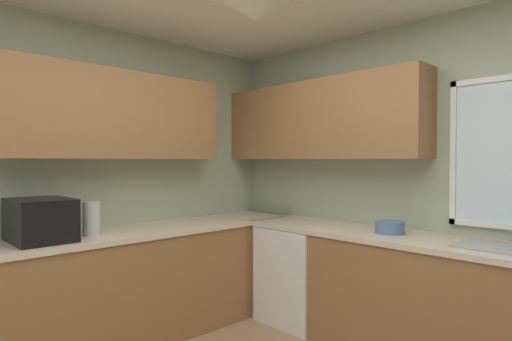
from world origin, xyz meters
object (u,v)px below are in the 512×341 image
at_px(dishwasher, 300,273).
at_px(microwave, 40,220).
at_px(kettle, 92,218).
at_px(bowl, 390,227).

relative_size(dishwasher, microwave, 1.75).
xyz_separation_m(microwave, kettle, (0.02, 0.34, -0.02)).
height_order(microwave, bowl, microwave).
bearing_deg(microwave, dishwasher, 71.41).
distance_m(kettle, bowl, 2.22).
bearing_deg(dishwasher, kettle, -111.57).
xyz_separation_m(microwave, bowl, (1.51, 1.99, -0.10)).
height_order(microwave, kettle, microwave).
relative_size(dishwasher, bowl, 3.87).
height_order(kettle, bowl, kettle).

